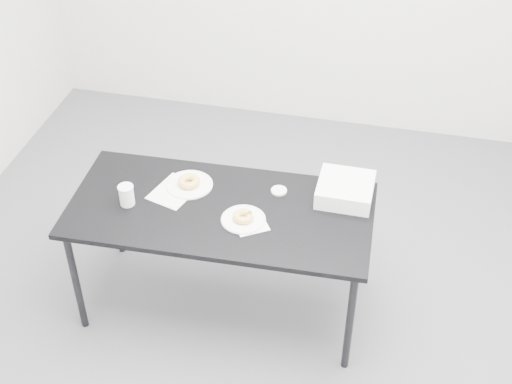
% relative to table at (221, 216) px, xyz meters
% --- Properties ---
extents(floor, '(4.00, 4.00, 0.00)m').
position_rel_table_xyz_m(floor, '(0.13, 0.06, -0.66)').
color(floor, '#525257').
rests_on(floor, ground).
extents(table, '(1.59, 0.79, 0.72)m').
position_rel_table_xyz_m(table, '(0.00, 0.00, 0.00)').
color(table, black).
rests_on(table, floor).
extents(scorecard, '(0.27, 0.30, 0.00)m').
position_rel_table_xyz_m(scorecard, '(-0.27, 0.08, 0.06)').
color(scorecard, white).
rests_on(scorecard, table).
extents(logo_patch, '(0.05, 0.05, 0.00)m').
position_rel_table_xyz_m(logo_patch, '(-0.20, 0.17, 0.06)').
color(logo_patch, green).
rests_on(logo_patch, scorecard).
extents(pen, '(0.11, 0.06, 0.01)m').
position_rel_table_xyz_m(pen, '(-0.22, 0.16, 0.06)').
color(pen, '#0B7E6E').
rests_on(pen, scorecard).
extents(napkin, '(0.22, 0.22, 0.00)m').
position_rel_table_xyz_m(napkin, '(0.18, -0.09, 0.06)').
color(napkin, white).
rests_on(napkin, table).
extents(plate_near, '(0.23, 0.23, 0.01)m').
position_rel_table_xyz_m(plate_near, '(0.14, -0.07, 0.06)').
color(plate_near, white).
rests_on(plate_near, napkin).
extents(donut_near, '(0.14, 0.14, 0.04)m').
position_rel_table_xyz_m(donut_near, '(0.14, -0.07, 0.08)').
color(donut_near, gold).
rests_on(donut_near, plate_near).
extents(plate_far, '(0.25, 0.25, 0.01)m').
position_rel_table_xyz_m(plate_far, '(-0.21, 0.14, 0.06)').
color(plate_far, white).
rests_on(plate_far, table).
extents(donut_far, '(0.12, 0.12, 0.04)m').
position_rel_table_xyz_m(donut_far, '(-0.21, 0.14, 0.08)').
color(donut_far, gold).
rests_on(donut_far, plate_far).
extents(coffee_cup, '(0.08, 0.08, 0.11)m').
position_rel_table_xyz_m(coffee_cup, '(-0.48, -0.08, 0.11)').
color(coffee_cup, white).
rests_on(coffee_cup, table).
extents(cup_lid, '(0.08, 0.08, 0.01)m').
position_rel_table_xyz_m(cup_lid, '(0.27, 0.20, 0.06)').
color(cup_lid, silver).
rests_on(cup_lid, table).
extents(bakery_box, '(0.29, 0.29, 0.09)m').
position_rel_table_xyz_m(bakery_box, '(0.61, 0.24, 0.10)').
color(bakery_box, white).
rests_on(bakery_box, table).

